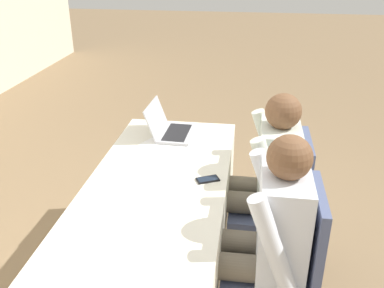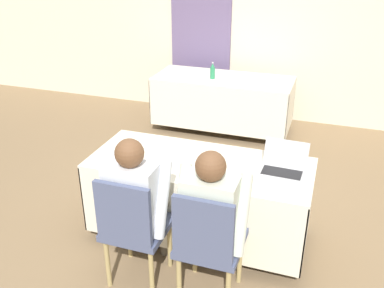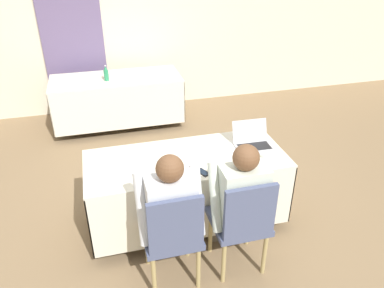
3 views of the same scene
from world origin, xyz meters
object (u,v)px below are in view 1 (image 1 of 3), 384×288
cell_phone (208,179)px  chair_near_left (284,263)px  chair_near_right (279,200)px  person_checkered_shirt (264,234)px  laptop (171,129)px  person_white_shirt (263,176)px

cell_phone → chair_near_left: bearing=-157.3°
cell_phone → chair_near_right: chair_near_right is taller
person_checkered_shirt → cell_phone: bearing=-139.2°
chair_near_right → laptop: bearing=-117.4°
laptop → chair_near_right: laptop is taller
chair_near_left → chair_near_right: 0.56m
laptop → chair_near_right: (-0.38, -0.73, -0.26)m
cell_phone → person_checkered_shirt: bearing=-165.6°
chair_near_right → person_checkered_shirt: bearing=-10.5°
laptop → cell_phone: (-0.58, -0.32, -0.04)m
cell_phone → person_checkered_shirt: 0.48m
cell_phone → chair_near_left: size_ratio=0.15×
chair_near_right → chair_near_left: bearing=0.0°
laptop → person_white_shirt: 0.74m
laptop → chair_near_left: size_ratio=0.38×
chair_near_right → person_white_shirt: (0.00, 0.10, 0.16)m
laptop → chair_near_left: (-0.94, -0.73, -0.26)m
chair_near_right → person_checkered_shirt: size_ratio=0.78×
person_white_shirt → chair_near_right: bearing=90.0°
chair_near_left → person_checkered_shirt: (0.00, 0.10, 0.16)m
cell_phone → person_white_shirt: size_ratio=0.12×
laptop → person_white_shirt: size_ratio=0.30×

